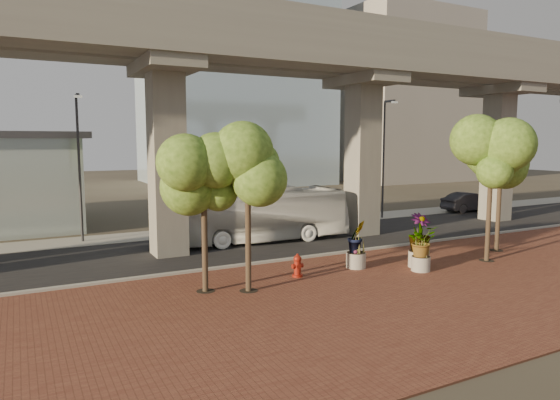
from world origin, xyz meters
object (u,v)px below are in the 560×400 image
transit_bus (253,215)px  parked_car (469,202)px  planter_front (421,244)px  fire_hydrant (297,266)px

transit_bus → parked_car: 21.01m
transit_bus → parked_car: size_ratio=2.35×
planter_front → parked_car: bearing=36.1°
planter_front → transit_bus: bearing=112.3°
parked_car → fire_hydrant: parked_car is taller
parked_car → fire_hydrant: (-22.22, -10.68, -0.25)m
fire_hydrant → planter_front: 5.58m
fire_hydrant → parked_car: bearing=25.7°
transit_bus → parked_car: (20.77, 3.06, -0.77)m
transit_bus → parked_car: transit_bus is taller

